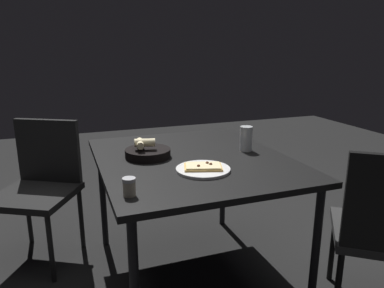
{
  "coord_description": "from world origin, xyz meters",
  "views": [
    {
      "loc": [
        -1.77,
        0.65,
        1.31
      ],
      "look_at": [
        0.03,
        -0.01,
        0.79
      ],
      "focal_mm": 34.12,
      "sensor_mm": 36.0,
      "label": 1
    }
  ],
  "objects_px": {
    "pizza_plate": "(203,169)",
    "dining_table": "(192,167)",
    "pepper_shaker": "(129,188)",
    "beer_glass": "(246,140)",
    "bread_basket": "(147,152)",
    "chair_near": "(41,180)"
  },
  "relations": [
    {
      "from": "dining_table",
      "to": "bread_basket",
      "type": "height_order",
      "value": "bread_basket"
    },
    {
      "from": "pepper_shaker",
      "to": "dining_table",
      "type": "bearing_deg",
      "value": -45.54
    },
    {
      "from": "bread_basket",
      "to": "dining_table",
      "type": "bearing_deg",
      "value": -109.51
    },
    {
      "from": "pizza_plate",
      "to": "dining_table",
      "type": "bearing_deg",
      "value": -7.05
    },
    {
      "from": "dining_table",
      "to": "pepper_shaker",
      "type": "height_order",
      "value": "pepper_shaker"
    },
    {
      "from": "pizza_plate",
      "to": "pepper_shaker",
      "type": "xyz_separation_m",
      "value": [
        -0.18,
        0.39,
        0.02
      ]
    },
    {
      "from": "bread_basket",
      "to": "beer_glass",
      "type": "distance_m",
      "value": 0.57
    },
    {
      "from": "bread_basket",
      "to": "beer_glass",
      "type": "height_order",
      "value": "beer_glass"
    },
    {
      "from": "chair_near",
      "to": "beer_glass",
      "type": "bearing_deg",
      "value": -114.96
    },
    {
      "from": "dining_table",
      "to": "bread_basket",
      "type": "relative_size",
      "value": 4.77
    },
    {
      "from": "bread_basket",
      "to": "chair_near",
      "type": "bearing_deg",
      "value": 51.25
    },
    {
      "from": "beer_glass",
      "to": "bread_basket",
      "type": "bearing_deg",
      "value": 83.16
    },
    {
      "from": "dining_table",
      "to": "beer_glass",
      "type": "distance_m",
      "value": 0.35
    },
    {
      "from": "dining_table",
      "to": "pizza_plate",
      "type": "distance_m",
      "value": 0.24
    },
    {
      "from": "dining_table",
      "to": "chair_near",
      "type": "bearing_deg",
      "value": 55.97
    },
    {
      "from": "beer_glass",
      "to": "pepper_shaker",
      "type": "relative_size",
      "value": 1.87
    },
    {
      "from": "beer_glass",
      "to": "chair_near",
      "type": "distance_m",
      "value": 1.28
    },
    {
      "from": "pizza_plate",
      "to": "chair_near",
      "type": "xyz_separation_m",
      "value": [
        0.77,
        0.77,
        -0.23
      ]
    },
    {
      "from": "bread_basket",
      "to": "chair_near",
      "type": "relative_size",
      "value": 0.28
    },
    {
      "from": "pizza_plate",
      "to": "beer_glass",
      "type": "height_order",
      "value": "beer_glass"
    },
    {
      "from": "pizza_plate",
      "to": "beer_glass",
      "type": "xyz_separation_m",
      "value": [
        0.24,
        -0.36,
        0.05
      ]
    },
    {
      "from": "dining_table",
      "to": "pepper_shaker",
      "type": "distance_m",
      "value": 0.59
    }
  ]
}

